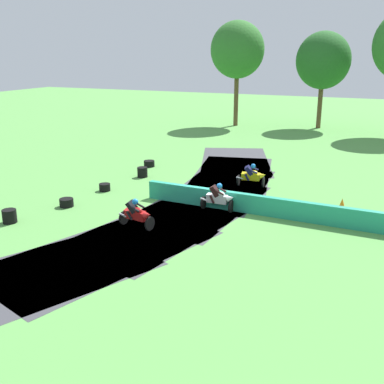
{
  "coord_description": "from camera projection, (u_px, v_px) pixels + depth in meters",
  "views": [
    {
      "loc": [
        8.36,
        -20.09,
        7.26
      ],
      "look_at": [
        -0.08,
        -0.84,
        0.9
      ],
      "focal_mm": 43.68,
      "sensor_mm": 36.0,
      "label": 1
    }
  ],
  "objects": [
    {
      "name": "ground_plane",
      "position": [
        200.0,
        205.0,
        22.93
      ],
      "size": [
        120.0,
        120.0,
        0.0
      ],
      "primitive_type": "plane",
      "color": "#569947"
    },
    {
      "name": "track_asphalt",
      "position": [
        184.0,
        203.0,
        23.3
      ],
      "size": [
        8.94,
        29.47,
        0.01
      ],
      "color": "#3D3D42",
      "rests_on": "ground"
    },
    {
      "name": "safety_barrier",
      "position": [
        317.0,
        213.0,
        20.4
      ],
      "size": [
        16.94,
        1.07,
        0.9
      ],
      "primitive_type": "cube",
      "rotation": [
        0.0,
        0.0,
        -1.62
      ],
      "color": "#239375",
      "rests_on": "ground"
    },
    {
      "name": "motorcycle_lead_red",
      "position": [
        136.0,
        214.0,
        19.78
      ],
      "size": [
        1.7,
        0.92,
        1.43
      ],
      "color": "black",
      "rests_on": "ground"
    },
    {
      "name": "motorcycle_chase_white",
      "position": [
        218.0,
        198.0,
        21.91
      ],
      "size": [
        1.68,
        0.67,
        1.42
      ],
      "color": "black",
      "rests_on": "ground"
    },
    {
      "name": "motorcycle_trailing_yellow",
      "position": [
        252.0,
        175.0,
        25.88
      ],
      "size": [
        1.69,
        0.93,
        1.43
      ],
      "color": "black",
      "rests_on": "ground"
    },
    {
      "name": "tire_stack_near",
      "position": [
        9.0,
        216.0,
        20.52
      ],
      "size": [
        0.62,
        0.62,
        0.6
      ],
      "color": "black",
      "rests_on": "ground"
    },
    {
      "name": "tire_stack_mid_a",
      "position": [
        67.0,
        203.0,
        22.67
      ],
      "size": [
        0.67,
        0.67,
        0.4
      ],
      "color": "black",
      "rests_on": "ground"
    },
    {
      "name": "tire_stack_mid_b",
      "position": [
        105.0,
        187.0,
        25.22
      ],
      "size": [
        0.6,
        0.6,
        0.4
      ],
      "color": "black",
      "rests_on": "ground"
    },
    {
      "name": "tire_stack_far",
      "position": [
        142.0,
        172.0,
        27.96
      ],
      "size": [
        0.61,
        0.61,
        0.6
      ],
      "color": "black",
      "rests_on": "ground"
    },
    {
      "name": "tire_stack_extra_a",
      "position": [
        149.0,
        164.0,
        30.52
      ],
      "size": [
        0.69,
        0.69,
        0.4
      ],
      "color": "black",
      "rests_on": "ground"
    },
    {
      "name": "traffic_cone",
      "position": [
        342.0,
        203.0,
        22.6
      ],
      "size": [
        0.28,
        0.28,
        0.44
      ],
      "primitive_type": "cone",
      "color": "orange",
      "rests_on": "ground"
    },
    {
      "name": "tree_far_left",
      "position": [
        237.0,
        50.0,
        45.37
      ],
      "size": [
        5.23,
        5.23,
        10.13
      ],
      "color": "brown",
      "rests_on": "ground"
    },
    {
      "name": "tree_mid_rise",
      "position": [
        323.0,
        61.0,
        44.12
      ],
      "size": [
        5.1,
        5.1,
        9.1
      ],
      "color": "brown",
      "rests_on": "ground"
    }
  ]
}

